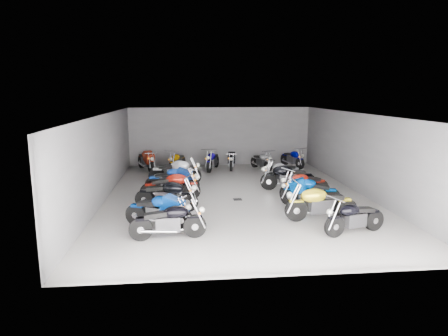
{
  "coord_description": "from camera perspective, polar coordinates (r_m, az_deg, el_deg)",
  "views": [
    {
      "loc": [
        -1.96,
        -15.06,
        4.01
      ],
      "look_at": [
        -0.4,
        0.72,
        1.0
      ],
      "focal_mm": 32.0,
      "sensor_mm": 36.0,
      "label": 1
    }
  ],
  "objects": [
    {
      "name": "ground",
      "position": [
        15.7,
        1.72,
        -4.05
      ],
      "size": [
        14.0,
        14.0,
        0.0
      ],
      "primitive_type": "plane",
      "color": "gray",
      "rests_on": "ground"
    },
    {
      "name": "wall_back",
      "position": [
        22.27,
        -0.57,
        4.54
      ],
      "size": [
        10.0,
        0.1,
        3.2
      ],
      "primitive_type": "cube",
      "color": "slate",
      "rests_on": "ground"
    },
    {
      "name": "wall_left",
      "position": [
        15.55,
        -16.85,
        1.37
      ],
      "size": [
        0.1,
        14.0,
        3.2
      ],
      "primitive_type": "cube",
      "color": "slate",
      "rests_on": "ground"
    },
    {
      "name": "wall_right",
      "position": [
        16.76,
        18.97,
        1.9
      ],
      "size": [
        0.1,
        14.0,
        3.2
      ],
      "primitive_type": "cube",
      "color": "slate",
      "rests_on": "ground"
    },
    {
      "name": "ceiling",
      "position": [
        15.2,
        1.79,
        7.77
      ],
      "size": [
        10.0,
        14.0,
        0.04
      ],
      "primitive_type": "cube",
      "color": "black",
      "rests_on": "wall_back"
    },
    {
      "name": "drain_grate",
      "position": [
        15.22,
        1.96,
        -4.5
      ],
      "size": [
        0.32,
        0.32,
        0.01
      ],
      "primitive_type": "cube",
      "color": "black",
      "rests_on": "ground"
    },
    {
      "name": "motorcycle_left_a",
      "position": [
        11.2,
        -7.87,
        -7.53
      ],
      "size": [
        2.14,
        0.45,
        0.94
      ],
      "rotation": [
        0.0,
        0.0,
        -1.5
      ],
      "color": "black",
      "rests_on": "ground"
    },
    {
      "name": "motorcycle_left_b",
      "position": [
        12.11,
        -9.22,
        -6.1
      ],
      "size": [
        2.07,
        1.04,
        0.97
      ],
      "rotation": [
        0.0,
        0.0,
        -1.99
      ],
      "color": "black",
      "rests_on": "ground"
    },
    {
      "name": "motorcycle_left_c",
      "position": [
        13.87,
        -8.14,
        -3.84
      ],
      "size": [
        2.2,
        0.81,
        0.99
      ],
      "rotation": [
        0.0,
        0.0,
        -1.87
      ],
      "color": "black",
      "rests_on": "ground"
    },
    {
      "name": "motorcycle_left_d",
      "position": [
        15.09,
        -7.57,
        -2.62
      ],
      "size": [
        2.27,
        0.49,
        1.0
      ],
      "rotation": [
        0.0,
        0.0,
        -1.5
      ],
      "color": "black",
      "rests_on": "ground"
    },
    {
      "name": "motorcycle_left_e",
      "position": [
        16.14,
        -7.31,
        -1.78
      ],
      "size": [
        2.21,
        0.62,
        0.98
      ],
      "rotation": [
        0.0,
        0.0,
        -1.77
      ],
      "color": "black",
      "rests_on": "ground"
    },
    {
      "name": "motorcycle_left_f",
      "position": [
        17.75,
        -6.94,
        -0.52
      ],
      "size": [
        2.35,
        0.62,
        1.04
      ],
      "rotation": [
        0.0,
        0.0,
        -1.75
      ],
      "color": "black",
      "rests_on": "ground"
    },
    {
      "name": "motorcycle_right_a",
      "position": [
        12.09,
        18.1,
        -6.72
      ],
      "size": [
        1.99,
        0.74,
        0.9
      ],
      "rotation": [
        0.0,
        0.0,
        1.87
      ],
      "color": "black",
      "rests_on": "ground"
    },
    {
      "name": "motorcycle_right_b",
      "position": [
        13.01,
        13.59,
        -4.94
      ],
      "size": [
        2.33,
        0.45,
        1.02
      ],
      "rotation": [
        0.0,
        0.0,
        1.57
      ],
      "color": "black",
      "rests_on": "ground"
    },
    {
      "name": "motorcycle_right_c",
      "position": [
        14.59,
        12.15,
        -3.36
      ],
      "size": [
        2.12,
        0.65,
        0.94
      ],
      "rotation": [
        0.0,
        0.0,
        1.34
      ],
      "color": "black",
      "rests_on": "ground"
    },
    {
      "name": "motorcycle_right_d",
      "position": [
        15.47,
        11.36,
        -2.46
      ],
      "size": [
        2.12,
        0.91,
        0.97
      ],
      "rotation": [
        0.0,
        0.0,
        1.93
      ],
      "color": "black",
      "rests_on": "ground"
    },
    {
      "name": "motorcycle_right_e",
      "position": [
        16.74,
        9.07,
        -1.29
      ],
      "size": [
        2.31,
        0.6,
        1.02
      ],
      "rotation": [
        0.0,
        0.0,
        1.4
      ],
      "color": "black",
      "rests_on": "ground"
    },
    {
      "name": "motorcycle_right_f",
      "position": [
        18.04,
        8.31,
        -0.58
      ],
      "size": [
        1.96,
        0.98,
        0.92
      ],
      "rotation": [
        0.0,
        0.0,
        1.99
      ],
      "color": "black",
      "rests_on": "ground"
    },
    {
      "name": "motorcycle_back_a",
      "position": [
        21.08,
        -11.07,
        1.09
      ],
      "size": [
        1.04,
        2.15,
        1.0
      ],
      "rotation": [
        0.0,
        0.0,
        3.55
      ],
      "color": "black",
      "rests_on": "ground"
    },
    {
      "name": "motorcycle_back_b",
      "position": [
        20.86,
        -6.7,
        0.96
      ],
      "size": [
        0.83,
        1.96,
        0.9
      ],
      "rotation": [
        0.0,
        0.0,
        2.79
      ],
      "color": "black",
      "rests_on": "ground"
    },
    {
      "name": "motorcycle_back_c",
      "position": [
        20.84,
        -1.65,
        1.09
      ],
      "size": [
        0.81,
        2.09,
        0.95
      ],
      "rotation": [
        0.0,
        0.0,
        2.82
      ],
      "color": "black",
      "rests_on": "ground"
    },
    {
      "name": "motorcycle_back_d",
      "position": [
        21.18,
        1.17,
        1.16
      ],
      "size": [
        0.54,
        2.0,
        0.89
      ],
      "rotation": [
        0.0,
        0.0,
        2.96
      ],
      "color": "black",
      "rests_on": "ground"
    },
    {
      "name": "motorcycle_back_e",
      "position": [
        21.05,
        5.39,
        1.03
      ],
      "size": [
        0.83,
        1.88,
        0.87
      ],
      "rotation": [
        0.0,
        0.0,
        3.51
      ],
      "color": "black",
      "rests_on": "ground"
    },
    {
      "name": "motorcycle_back_f",
      "position": [
        21.97,
        9.77,
        1.38
      ],
      "size": [
        0.82,
        1.97,
        0.9
      ],
      "rotation": [
        0.0,
        0.0,
        3.49
      ],
      "color": "black",
      "rests_on": "ground"
    }
  ]
}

